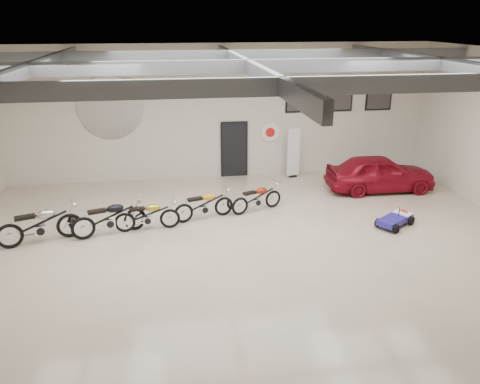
{
  "coord_description": "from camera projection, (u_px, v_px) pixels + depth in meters",
  "views": [
    {
      "loc": [
        -1.92,
        -11.34,
        5.85
      ],
      "look_at": [
        0.0,
        1.2,
        1.1
      ],
      "focal_mm": 35.0,
      "sensor_mm": 36.0,
      "label": 1
    }
  ],
  "objects": [
    {
      "name": "back_wall",
      "position": [
        221.0,
        113.0,
        17.49
      ],
      "size": [
        16.0,
        0.02,
        5.0
      ],
      "primitive_type": "cube",
      "color": "beige",
      "rests_on": "floor"
    },
    {
      "name": "logo_plaque",
      "position": [
        110.0,
        108.0,
        16.78
      ],
      "size": [
        2.3,
        0.06,
        1.16
      ],
      "primitive_type": null,
      "color": "silver",
      "rests_on": "back_wall"
    },
    {
      "name": "poster_right",
      "position": [
        379.0,
        93.0,
        18.13
      ],
      "size": [
        1.05,
        0.08,
        1.35
      ],
      "primitive_type": null,
      "color": "black",
      "rests_on": "back_wall"
    },
    {
      "name": "motorcycle_silver",
      "position": [
        39.0,
        224.0,
        12.75
      ],
      "size": [
        2.3,
        1.32,
        1.14
      ],
      "primitive_type": null,
      "rotation": [
        0.0,
        0.0,
        0.31
      ],
      "color": "silver",
      "rests_on": "floor"
    },
    {
      "name": "poster_left",
      "position": [
        299.0,
        95.0,
        17.67
      ],
      "size": [
        1.05,
        0.08,
        1.35
      ],
      "primitive_type": null,
      "color": "black",
      "rests_on": "back_wall"
    },
    {
      "name": "motorcycle_gold",
      "position": [
        147.0,
        215.0,
        13.55
      ],
      "size": [
        1.88,
        0.7,
        0.96
      ],
      "primitive_type": null,
      "rotation": [
        0.0,
        0.0,
        0.07
      ],
      "color": "silver",
      "rests_on": "floor"
    },
    {
      "name": "banner_stand",
      "position": [
        293.0,
        153.0,
        17.96
      ],
      "size": [
        0.55,
        0.32,
        1.91
      ],
      "primitive_type": null,
      "rotation": [
        0.0,
        0.0,
        0.24
      ],
      "color": "white",
      "rests_on": "floor"
    },
    {
      "name": "poster_mid",
      "position": [
        340.0,
        94.0,
        17.9
      ],
      "size": [
        1.05,
        0.08,
        1.35
      ],
      "primitive_type": null,
      "color": "black",
      "rests_on": "back_wall"
    },
    {
      "name": "floor",
      "position": [
        247.0,
        245.0,
        12.82
      ],
      "size": [
        16.0,
        12.0,
        0.01
      ],
      "primitive_type": "cube",
      "color": "beige",
      "rests_on": "ground"
    },
    {
      "name": "oil_sign",
      "position": [
        270.0,
        132.0,
        18.0
      ],
      "size": [
        0.72,
        0.1,
        0.72
      ],
      "primitive_type": null,
      "color": "white",
      "rests_on": "back_wall"
    },
    {
      "name": "motorcycle_red",
      "position": [
        257.0,
        197.0,
        14.9
      ],
      "size": [
        1.86,
        1.17,
        0.93
      ],
      "primitive_type": null,
      "rotation": [
        0.0,
        0.0,
        0.38
      ],
      "color": "silver",
      "rests_on": "floor"
    },
    {
      "name": "door",
      "position": [
        234.0,
        150.0,
        18.03
      ],
      "size": [
        0.92,
        0.08,
        2.1
      ],
      "primitive_type": "cube",
      "color": "black",
      "rests_on": "back_wall"
    },
    {
      "name": "ceiling_beams",
      "position": [
        248.0,
        66.0,
        11.15
      ],
      "size": [
        15.8,
        11.8,
        0.32
      ],
      "primitive_type": null,
      "color": "#5A5D62",
      "rests_on": "ceiling"
    },
    {
      "name": "vintage_car",
      "position": [
        380.0,
        173.0,
        16.65
      ],
      "size": [
        1.64,
        3.84,
        1.3
      ],
      "primitive_type": "imported",
      "rotation": [
        0.0,
        0.0,
        1.54
      ],
      "color": "maroon",
      "rests_on": "floor"
    },
    {
      "name": "motorcycle_yellow",
      "position": [
        204.0,
        204.0,
        14.29
      ],
      "size": [
        1.97,
        1.1,
        0.98
      ],
      "primitive_type": null,
      "rotation": [
        0.0,
        0.0,
        0.29
      ],
      "color": "silver",
      "rests_on": "floor"
    },
    {
      "name": "ceiling",
      "position": [
        248.0,
        55.0,
        11.06
      ],
      "size": [
        16.0,
        12.0,
        0.01
      ],
      "primitive_type": "cube",
      "color": "slate",
      "rests_on": "back_wall"
    },
    {
      "name": "motorcycle_black",
      "position": [
        109.0,
        217.0,
        13.24
      ],
      "size": [
        2.17,
        1.23,
        1.08
      ],
      "primitive_type": null,
      "rotation": [
        0.0,
        0.0,
        0.3
      ],
      "color": "silver",
      "rests_on": "floor"
    },
    {
      "name": "go_kart",
      "position": [
        398.0,
        216.0,
        13.96
      ],
      "size": [
        1.65,
        1.42,
        0.55
      ],
      "primitive_type": null,
      "rotation": [
        0.0,
        0.0,
        0.59
      ],
      "color": "navy",
      "rests_on": "floor"
    }
  ]
}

